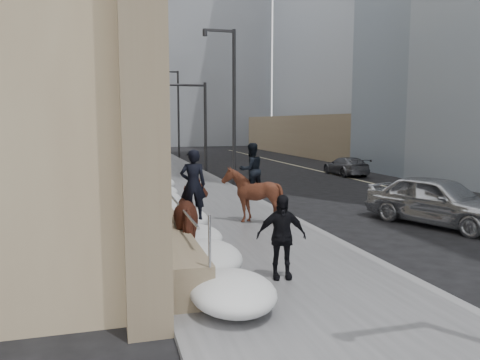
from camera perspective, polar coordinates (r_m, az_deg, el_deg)
The scene contains 16 objects.
ground at distance 10.66m, azimuth 3.73°, elevation -11.23°, with size 140.00×140.00×0.00m, color black.
sidewalk at distance 20.10m, azimuth -5.76°, elevation -2.37°, with size 5.00×80.00×0.12m, color #515153.
curb at distance 20.70m, azimuth 1.40°, elevation -2.06°, with size 0.24×80.00×0.12m, color slate.
lane_line at distance 24.20m, azimuth 19.55°, elevation -1.27°, with size 0.15×70.00×0.01m, color #BFB78C.
limestone_building at distance 30.08m, azimuth -19.88°, elevation 17.31°, with size 6.10×44.00×18.00m.
bg_building_mid at distance 70.74m, azimuth -9.84°, elevation 15.63°, with size 30.00×12.00×28.00m, color slate.
bg_building_far at distance 81.85m, azimuth -17.79°, elevation 11.40°, with size 24.00×12.00×20.00m, color gray.
streetlight_mid at distance 24.35m, azimuth -1.09°, elevation 9.98°, with size 1.71×0.24×8.00m.
streetlight_far at distance 43.98m, azimuth -7.73°, elevation 8.62°, with size 1.71×0.24×8.00m.
traffic_signal at distance 32.01m, azimuth -5.90°, elevation 8.21°, with size 4.10×0.22×6.00m.
snow_bank at distance 17.99m, azimuth -9.20°, elevation -2.21°, with size 1.70×18.10×0.76m.
mounted_horse_left at distance 11.44m, azimuth -5.69°, elevation -4.23°, with size 1.12×2.20×2.57m.
mounted_horse_right at distance 15.02m, azimuth 1.46°, elevation -1.28°, with size 1.78×1.92×2.56m.
pedestrian at distance 9.74m, azimuth 5.04°, elevation -6.88°, with size 1.03×0.43×1.76m, color black.
car_silver at distance 16.52m, azimuth 23.01°, elevation -2.32°, with size 1.91×4.75×1.62m, color #A8AAAF.
car_grey at distance 30.35m, azimuth 12.78°, elevation 1.67°, with size 1.63×4.01×1.16m, color #57585E.
Camera 1 is at (-3.38, -9.54, 3.34)m, focal length 35.00 mm.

